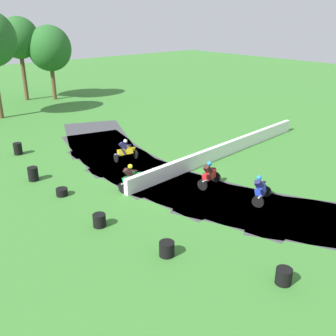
% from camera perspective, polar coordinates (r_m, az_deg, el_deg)
% --- Properties ---
extents(ground_plane, '(120.00, 120.00, 0.00)m').
position_cam_1_polar(ground_plane, '(22.53, -0.91, -1.90)').
color(ground_plane, '#38752D').
extents(track_asphalt, '(10.46, 29.55, 0.01)m').
position_cam_1_polar(track_asphalt, '(23.30, 1.13, -1.07)').
color(track_asphalt, '#3D3D42').
rests_on(track_asphalt, ground).
extents(safety_barrier, '(17.07, 1.77, 0.90)m').
position_cam_1_polar(safety_barrier, '(26.55, 8.16, 2.64)').
color(safety_barrier, white).
rests_on(safety_barrier, ground).
extents(motorcycle_lead_yellow, '(1.71, 0.98, 1.43)m').
position_cam_1_polar(motorcycle_lead_yellow, '(25.74, -6.12, 2.56)').
color(motorcycle_lead_yellow, black).
rests_on(motorcycle_lead_yellow, ground).
extents(motorcycle_chase_green, '(1.67, 0.93, 1.43)m').
position_cam_1_polar(motorcycle_chase_green, '(21.48, -5.29, -1.36)').
color(motorcycle_chase_green, black).
rests_on(motorcycle_chase_green, ground).
extents(motorcycle_trailing_red, '(1.68, 0.96, 1.42)m').
position_cam_1_polar(motorcycle_trailing_red, '(21.86, 6.07, -0.91)').
color(motorcycle_trailing_red, black).
rests_on(motorcycle_trailing_red, ground).
extents(motorcycle_fourth_blue, '(1.67, 1.22, 1.43)m').
position_cam_1_polar(motorcycle_fourth_blue, '(20.53, 13.36, -3.02)').
color(motorcycle_fourth_blue, black).
rests_on(motorcycle_fourth_blue, ground).
extents(tire_stack_near, '(0.57, 0.57, 0.80)m').
position_cam_1_polar(tire_stack_near, '(28.53, -20.99, 2.63)').
color(tire_stack_near, black).
rests_on(tire_stack_near, ground).
extents(tire_stack_mid_a, '(0.58, 0.58, 0.80)m').
position_cam_1_polar(tire_stack_mid_a, '(23.77, -19.02, -0.81)').
color(tire_stack_mid_a, black).
rests_on(tire_stack_mid_a, ground).
extents(tire_stack_mid_b, '(0.61, 0.61, 0.40)m').
position_cam_1_polar(tire_stack_mid_b, '(21.46, -15.17, -3.38)').
color(tire_stack_mid_b, black).
rests_on(tire_stack_mid_b, ground).
extents(tire_stack_far, '(0.59, 0.59, 0.60)m').
position_cam_1_polar(tire_stack_far, '(18.08, -9.95, -7.49)').
color(tire_stack_far, black).
rests_on(tire_stack_far, ground).
extents(tire_stack_extra_a, '(0.62, 0.62, 0.60)m').
position_cam_1_polar(tire_stack_extra_a, '(15.86, -0.18, -11.66)').
color(tire_stack_extra_a, black).
rests_on(tire_stack_extra_a, ground).
extents(tire_stack_extra_b, '(0.59, 0.59, 0.60)m').
position_cam_1_polar(tire_stack_extra_b, '(15.02, 16.47, -14.84)').
color(tire_stack_extra_b, black).
rests_on(tire_stack_extra_b, ground).
extents(tree_far_left, '(4.54, 4.54, 7.83)m').
position_cam_1_polar(tree_far_left, '(45.38, -16.81, 16.29)').
color(tree_far_left, brown).
rests_on(tree_far_left, ground).
extents(tree_mid_rise, '(4.10, 4.10, 8.69)m').
position_cam_1_polar(tree_mid_rise, '(45.93, -20.84, 17.21)').
color(tree_mid_rise, brown).
rests_on(tree_mid_rise, ground).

